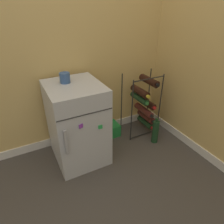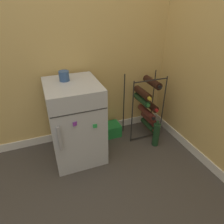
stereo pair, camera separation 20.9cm
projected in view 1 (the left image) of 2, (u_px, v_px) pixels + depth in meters
name	position (u px, v px, depth m)	size (l,w,h in m)	color
ground_plane	(105.00, 167.00, 1.95)	(14.00, 14.00, 0.00)	#423D38
wall_back	(74.00, 23.00, 1.81)	(6.95, 0.07, 2.50)	tan
mini_fridge	(77.00, 124.00, 1.90)	(0.48, 0.56, 0.79)	#B7BABF
wine_rack	(144.00, 103.00, 2.32)	(0.40, 0.32, 0.73)	black
soda_box	(107.00, 130.00, 2.37)	(0.27, 0.18, 0.14)	#1E7F38
fridge_top_cup	(65.00, 78.00, 1.73)	(0.09, 0.09, 0.09)	#335184
loose_bottle_floor	(155.00, 132.00, 2.23)	(0.07, 0.07, 0.31)	#19381E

